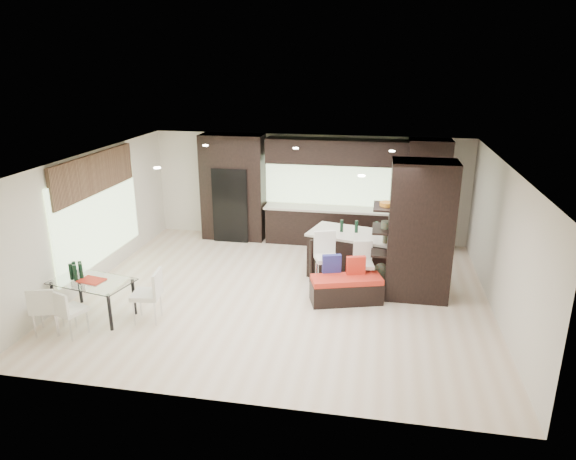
% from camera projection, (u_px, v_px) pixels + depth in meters
% --- Properties ---
extents(ground, '(8.00, 8.00, 0.00)m').
position_uv_depth(ground, '(283.00, 294.00, 10.27)').
color(ground, beige).
rests_on(ground, ground).
extents(back_wall, '(8.00, 0.02, 2.70)m').
position_uv_depth(back_wall, '(309.00, 188.00, 13.11)').
color(back_wall, silver).
rests_on(back_wall, ground).
extents(left_wall, '(0.02, 7.00, 2.70)m').
position_uv_depth(left_wall, '(92.00, 219.00, 10.54)').
color(left_wall, silver).
rests_on(left_wall, ground).
extents(right_wall, '(0.02, 7.00, 2.70)m').
position_uv_depth(right_wall, '(502.00, 243.00, 9.15)').
color(right_wall, silver).
rests_on(right_wall, ground).
extents(ceiling, '(8.00, 7.00, 0.02)m').
position_uv_depth(ceiling, '(282.00, 160.00, 9.42)').
color(ceiling, white).
rests_on(ceiling, ground).
extents(window_left, '(0.04, 3.20, 1.90)m').
position_uv_depth(window_left, '(98.00, 216.00, 10.72)').
color(window_left, '#B2D199').
rests_on(window_left, left_wall).
extents(window_back, '(3.40, 0.04, 1.20)m').
position_uv_depth(window_back, '(332.00, 181.00, 12.91)').
color(window_back, '#B2D199').
rests_on(window_back, back_wall).
extents(stone_accent, '(0.08, 3.00, 0.80)m').
position_uv_depth(stone_accent, '(95.00, 174.00, 10.43)').
color(stone_accent, brown).
rests_on(stone_accent, left_wall).
extents(ceiling_spots, '(4.00, 3.00, 0.02)m').
position_uv_depth(ceiling_spots, '(285.00, 159.00, 9.66)').
color(ceiling_spots, white).
rests_on(ceiling_spots, ceiling).
extents(back_cabinetry, '(6.80, 0.68, 2.70)m').
position_uv_depth(back_cabinetry, '(327.00, 192.00, 12.72)').
color(back_cabinetry, black).
rests_on(back_cabinetry, ground).
extents(refrigerator, '(0.90, 0.68, 1.90)m').
position_uv_depth(refrigerator, '(233.00, 203.00, 13.21)').
color(refrigerator, black).
rests_on(refrigerator, ground).
extents(partition_column, '(1.20, 0.80, 2.70)m').
position_uv_depth(partition_column, '(420.00, 231.00, 9.77)').
color(partition_column, black).
rests_on(partition_column, ground).
extents(kitchen_island, '(2.55, 1.58, 0.99)m').
position_uv_depth(kitchen_island, '(365.00, 256.00, 10.86)').
color(kitchen_island, black).
rests_on(kitchen_island, ground).
extents(stool_left, '(0.56, 0.56, 0.99)m').
position_uv_depth(stool_left, '(326.00, 269.00, 10.21)').
color(stool_left, white).
rests_on(stool_left, ground).
extents(stool_mid, '(0.44, 0.44, 0.86)m').
position_uv_depth(stool_mid, '(363.00, 274.00, 10.14)').
color(stool_mid, white).
rests_on(stool_mid, ground).
extents(stool_right, '(0.39, 0.39, 0.84)m').
position_uv_depth(stool_right, '(400.00, 277.00, 10.02)').
color(stool_right, white).
rests_on(stool_right, ground).
extents(bench, '(1.44, 0.90, 0.52)m').
position_uv_depth(bench, '(346.00, 290.00, 9.84)').
color(bench, black).
rests_on(bench, ground).
extents(floor_vase, '(0.51, 0.51, 1.33)m').
position_uv_depth(floor_vase, '(384.00, 258.00, 10.33)').
color(floor_vase, '#484D37').
rests_on(floor_vase, ground).
extents(dining_table, '(1.56, 1.07, 0.69)m').
position_uv_depth(dining_table, '(94.00, 298.00, 9.29)').
color(dining_table, white).
rests_on(dining_table, ground).
extents(chair_near, '(0.55, 0.55, 0.79)m').
position_uv_depth(chair_near, '(72.00, 314.00, 8.62)').
color(chair_near, white).
rests_on(chair_near, ground).
extents(chair_far, '(0.55, 0.55, 0.82)m').
position_uv_depth(chair_far, '(47.00, 311.00, 8.69)').
color(chair_far, white).
rests_on(chair_far, ground).
extents(chair_end, '(0.54, 0.54, 0.88)m').
position_uv_depth(chair_end, '(147.00, 298.00, 9.08)').
color(chair_end, white).
rests_on(chair_end, ground).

